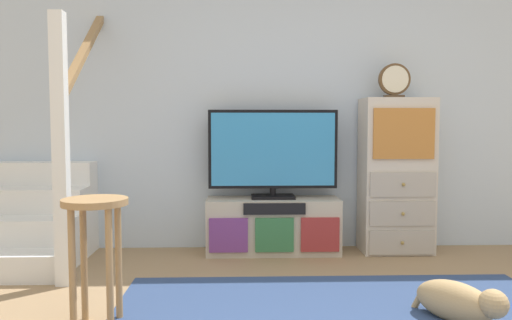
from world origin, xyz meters
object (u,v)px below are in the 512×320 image
(media_console, at_px, (273,226))
(desk_clock, at_px, (394,81))
(television, at_px, (273,152))
(side_cabinet, at_px, (396,176))
(dog, at_px, (459,302))
(bar_stool_near, at_px, (96,231))

(media_console, distance_m, desk_clock, 1.56)
(television, distance_m, side_cabinet, 1.06)
(side_cabinet, height_order, dog, side_cabinet)
(desk_clock, bearing_deg, dog, -93.54)
(bar_stool_near, bearing_deg, side_cabinet, 36.05)
(desk_clock, relative_size, dog, 0.60)
(side_cabinet, xyz_separation_m, dog, (-0.13, -1.52, -0.53))
(media_console, xyz_separation_m, bar_stool_near, (-1.03, -1.49, 0.28))
(television, xyz_separation_m, desk_clock, (1.00, -0.03, 0.58))
(desk_clock, distance_m, dog, 2.00)
(side_cabinet, bearing_deg, bar_stool_near, -143.95)
(media_console, height_order, television, television)
(television, bearing_deg, bar_stool_near, -124.17)
(media_console, relative_size, bar_stool_near, 1.61)
(media_console, xyz_separation_m, dog, (0.91, -1.51, -0.11))
(media_console, relative_size, desk_clock, 3.89)
(side_cabinet, relative_size, dog, 2.73)
(side_cabinet, height_order, desk_clock, desk_clock)
(side_cabinet, distance_m, dog, 1.61)
(desk_clock, relative_size, bar_stool_near, 0.41)
(side_cabinet, xyz_separation_m, desk_clock, (-0.04, -0.01, 0.79))
(side_cabinet, bearing_deg, desk_clock, -157.72)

